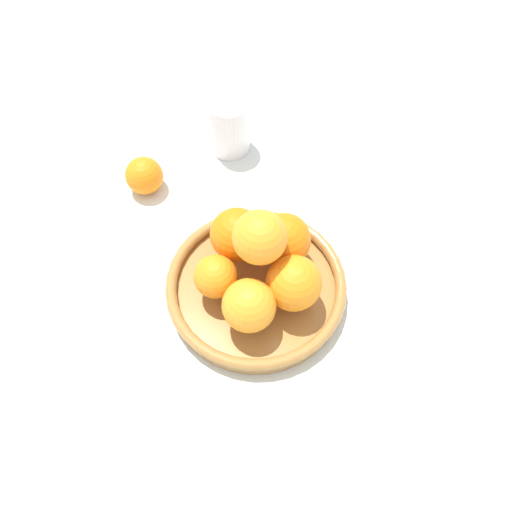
{
  "coord_description": "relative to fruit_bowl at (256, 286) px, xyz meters",
  "views": [
    {
      "loc": [
        0.17,
        -0.33,
        0.7
      ],
      "look_at": [
        0.0,
        0.0,
        0.11
      ],
      "focal_mm": 35.0,
      "sensor_mm": 36.0,
      "label": 1
    }
  ],
  "objects": [
    {
      "name": "stray_orange",
      "position": [
        -0.27,
        0.1,
        0.01
      ],
      "size": [
        0.07,
        0.07,
        0.07
      ],
      "primitive_type": "sphere",
      "color": "orange",
      "rests_on": "ground_plane"
    },
    {
      "name": "napkin_folded",
      "position": [
        0.22,
        -0.17,
        -0.02
      ],
      "size": [
        0.18,
        0.18,
        0.01
      ],
      "primitive_type": "cube",
      "rotation": [
        0.0,
        0.0,
        -0.17
      ],
      "color": "white",
      "rests_on": "ground_plane"
    },
    {
      "name": "drinking_glass",
      "position": [
        -0.19,
        0.26,
        0.03
      ],
      "size": [
        0.08,
        0.08,
        0.11
      ],
      "primitive_type": "cylinder",
      "color": "white",
      "rests_on": "ground_plane"
    },
    {
      "name": "fruit_bowl",
      "position": [
        0.0,
        0.0,
        0.0
      ],
      "size": [
        0.28,
        0.28,
        0.04
      ],
      "color": "#A57238",
      "rests_on": "ground_plane"
    },
    {
      "name": "ground_plane",
      "position": [
        0.0,
        0.0,
        -0.02
      ],
      "size": [
        4.0,
        4.0,
        0.0
      ],
      "primitive_type": "plane",
      "color": "silver"
    },
    {
      "name": "orange_pile",
      "position": [
        0.0,
        0.01,
        0.07
      ],
      "size": [
        0.19,
        0.2,
        0.14
      ],
      "color": "orange",
      "rests_on": "fruit_bowl"
    }
  ]
}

